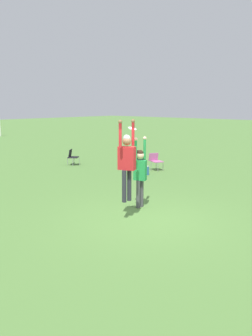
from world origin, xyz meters
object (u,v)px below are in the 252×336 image
frisbee (132,129)px  camping_chair_3 (156,160)px  person_jumping (127,158)px  person_defending (140,171)px  camping_chair_2 (138,157)px  cooler_box (142,171)px  camping_chair_1 (72,156)px

frisbee → camping_chair_3: size_ratio=0.28×
person_jumping → camping_chair_3: (6.02, 3.53, -1.19)m
person_defending → camping_chair_2: 6.93m
camping_chair_3 → cooler_box: camping_chair_3 is taller
camping_chair_2 → camping_chair_3: (-0.30, -1.34, 0.05)m
camping_chair_3 → camping_chair_2: bearing=-76.0°
frisbee → cooler_box: frisbee is taller
frisbee → cooler_box: size_ratio=0.47×
frisbee → person_defending: bearing=6.2°
person_defending → camping_chair_1: size_ratio=2.68×
person_jumping → frisbee: person_jumping is taller
camping_chair_3 → camping_chair_1: bearing=-39.9°
person_defending → frisbee: 1.36m
person_jumping → camping_chair_2: size_ratio=2.75×
camping_chair_3 → person_defending: bearing=58.8°
camping_chair_3 → cooler_box: bearing=37.1°
frisbee → camping_chair_1: frisbee is taller
camping_chair_2 → cooler_box: 2.26m
person_jumping → camping_chair_1: person_jumping is taller
person_defending → frisbee: (-0.42, -0.04, 1.29)m
frisbee → camping_chair_2: (5.67, 4.50, -1.99)m
person_jumping → cooler_box: bearing=-76.4°
camping_chair_2 → camping_chair_3: size_ratio=0.97×
person_defending → camping_chair_2: (5.25, 4.46, -0.70)m
person_defending → frisbee: bearing=-105.1°
person_jumping → cooler_box: 5.95m
person_defending → camping_chair_1: bearing=135.0°
cooler_box → person_jumping: bearing=-145.1°
person_jumping → camping_chair_3: 7.08m
person_jumping → person_defending: 1.27m
camping_chair_3 → person_jumping: bearing=57.1°
person_defending → frisbee: size_ratio=9.19×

